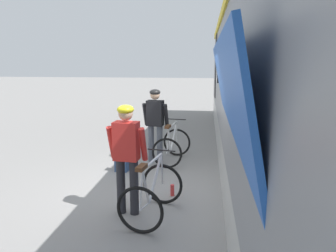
{
  "coord_description": "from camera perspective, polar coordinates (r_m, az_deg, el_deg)",
  "views": [
    {
      "loc": [
        1.01,
        -5.5,
        2.42
      ],
      "look_at": [
        0.21,
        1.1,
        1.05
      ],
      "focal_mm": 34.16,
      "sensor_mm": 36.0,
      "label": 1
    }
  ],
  "objects": [
    {
      "name": "train_car",
      "position": [
        5.84,
        25.01,
        6.1
      ],
      "size": [
        3.2,
        18.23,
        3.88
      ],
      "color": "slate",
      "rests_on": "ground"
    },
    {
      "name": "backpack_on_platform",
      "position": [
        7.19,
        -8.27,
        -6.47
      ],
      "size": [
        0.3,
        0.21,
        0.4
      ],
      "primitive_type": "cube",
      "rotation": [
        0.0,
        0.0,
        -0.1
      ],
      "color": "navy",
      "rests_on": "ground"
    },
    {
      "name": "bicycle_near_silver",
      "position": [
        5.06,
        -2.87,
        -11.88
      ],
      "size": [
        0.89,
        1.18,
        0.99
      ],
      "color": "black",
      "rests_on": "ground"
    },
    {
      "name": "bicycle_far_white",
      "position": [
        7.72,
        0.73,
        -3.52
      ],
      "size": [
        0.84,
        1.15,
        0.99
      ],
      "color": "black",
      "rests_on": "ground"
    },
    {
      "name": "water_bottle_near_the_bikes",
      "position": [
        5.92,
        0.78,
        -11.38
      ],
      "size": [
        0.07,
        0.07,
        0.21
      ],
      "primitive_type": "cylinder",
      "color": "red",
      "rests_on": "ground"
    },
    {
      "name": "cyclist_far_in_dark",
      "position": [
        7.57,
        -2.29,
        1.23
      ],
      "size": [
        0.64,
        0.37,
        1.76
      ],
      "color": "#4C515B",
      "rests_on": "ground"
    },
    {
      "name": "ground_plane",
      "position": [
        6.1,
        -3.26,
        -11.77
      ],
      "size": [
        80.0,
        80.0,
        0.0
      ],
      "primitive_type": "plane",
      "color": "gray"
    },
    {
      "name": "cyclist_near_in_red",
      "position": [
        5.01,
        -7.39,
        -4.28
      ],
      "size": [
        0.63,
        0.35,
        1.76
      ],
      "color": "#232328",
      "rests_on": "ground"
    }
  ]
}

